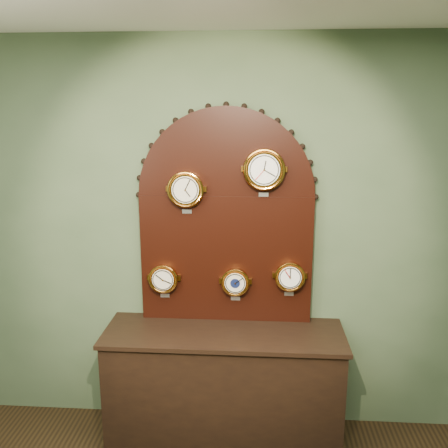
# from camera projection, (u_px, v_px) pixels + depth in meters

# --- Properties ---
(wall_back) EXTENTS (4.00, 0.00, 4.00)m
(wall_back) POSITION_uv_depth(u_px,v_px,m) (226.00, 241.00, 3.46)
(wall_back) COLOR #455A3D
(wall_back) RESTS_ON ground
(shop_counter) EXTENTS (1.60, 0.50, 0.80)m
(shop_counter) POSITION_uv_depth(u_px,v_px,m) (224.00, 388.00, 3.43)
(shop_counter) COLOR black
(shop_counter) RESTS_ON ground_plane
(display_board) EXTENTS (1.26, 0.06, 1.53)m
(display_board) POSITION_uv_depth(u_px,v_px,m) (226.00, 211.00, 3.36)
(display_board) COLOR black
(display_board) RESTS_ON shop_counter
(roman_clock) EXTENTS (0.25, 0.08, 0.30)m
(roman_clock) POSITION_uv_depth(u_px,v_px,m) (186.00, 189.00, 3.28)
(roman_clock) COLOR orange
(roman_clock) RESTS_ON display_board
(arabic_clock) EXTENTS (0.28, 0.08, 0.33)m
(arabic_clock) POSITION_uv_depth(u_px,v_px,m) (264.00, 169.00, 3.21)
(arabic_clock) COLOR orange
(arabic_clock) RESTS_ON display_board
(hygrometer) EXTENTS (0.21, 0.08, 0.26)m
(hygrometer) POSITION_uv_depth(u_px,v_px,m) (164.00, 278.00, 3.44)
(hygrometer) COLOR orange
(hygrometer) RESTS_ON display_board
(barometer) EXTENTS (0.20, 0.08, 0.25)m
(barometer) POSITION_uv_depth(u_px,v_px,m) (235.00, 282.00, 3.41)
(barometer) COLOR orange
(barometer) RESTS_ON display_board
(tide_clock) EXTENTS (0.21, 0.08, 0.26)m
(tide_clock) POSITION_uv_depth(u_px,v_px,m) (290.00, 276.00, 3.37)
(tide_clock) COLOR orange
(tide_clock) RESTS_ON display_board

